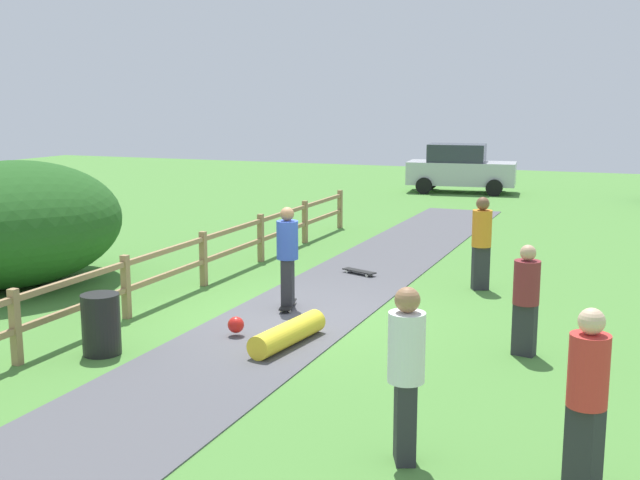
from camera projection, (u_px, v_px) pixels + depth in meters
ground_plane at (297, 315)px, 13.66m from camera, size 60.00×60.00×0.00m
asphalt_path at (297, 314)px, 13.66m from camera, size 2.40×28.00×0.02m
wooden_fence at (168, 266)px, 14.51m from camera, size 0.12×18.12×1.10m
bush_large at (13, 223)px, 15.72m from camera, size 3.96×4.75×2.50m
trash_bin at (101, 324)px, 11.51m from camera, size 0.56×0.56×0.90m
skater_riding at (287, 252)px, 13.84m from camera, size 0.47×0.82×1.82m
skater_fallen at (284, 333)px, 11.93m from camera, size 1.37×1.72×0.36m
skateboard_loose at (359, 271)px, 16.71m from camera, size 0.82×0.49×0.08m
bystander_orange at (482, 239)px, 15.31m from camera, size 0.51×0.51×1.83m
bystander_red at (587, 391)px, 7.40m from camera, size 0.52×0.52×1.80m
bystander_maroon at (526, 295)px, 11.38m from camera, size 0.44×0.44×1.64m
bystander_white at (406, 366)px, 7.97m from camera, size 0.50×0.50×1.86m
parked_car_silver at (460, 168)px, 31.29m from camera, size 4.36×2.36×1.92m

